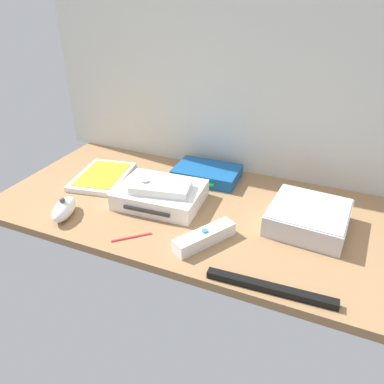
% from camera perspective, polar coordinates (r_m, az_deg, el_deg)
% --- Properties ---
extents(ground_plane, '(1.00, 0.48, 0.02)m').
position_cam_1_polar(ground_plane, '(0.94, 0.00, -2.65)').
color(ground_plane, '#936D47').
rests_on(ground_plane, ground).
extents(back_wall, '(1.10, 0.01, 0.64)m').
position_cam_1_polar(back_wall, '(1.04, 5.72, 20.04)').
color(back_wall, silver).
rests_on(back_wall, ground).
extents(game_console, '(0.22, 0.17, 0.04)m').
position_cam_1_polar(game_console, '(0.94, -4.91, -0.42)').
color(game_console, white).
rests_on(game_console, ground_plane).
extents(mini_computer, '(0.18, 0.18, 0.05)m').
position_cam_1_polar(mini_computer, '(0.88, 17.58, -3.74)').
color(mini_computer, silver).
rests_on(mini_computer, ground_plane).
extents(game_case, '(0.17, 0.21, 0.02)m').
position_cam_1_polar(game_case, '(1.09, -13.67, 2.35)').
color(game_case, white).
rests_on(game_case, ground_plane).
extents(network_router, '(0.18, 0.13, 0.03)m').
position_cam_1_polar(network_router, '(1.06, 2.35, 2.94)').
color(network_router, '#145193').
rests_on(network_router, ground_plane).
extents(remote_wand, '(0.11, 0.15, 0.03)m').
position_cam_1_polar(remote_wand, '(0.80, 1.97, -7.01)').
color(remote_wand, white).
rests_on(remote_wand, ground_plane).
extents(remote_nunchuk, '(0.07, 0.11, 0.05)m').
position_cam_1_polar(remote_nunchuk, '(0.93, -19.21, -2.49)').
color(remote_nunchuk, white).
rests_on(remote_nunchuk, ground_plane).
extents(remote_classic_pad, '(0.16, 0.11, 0.02)m').
position_cam_1_polar(remote_classic_pad, '(0.91, -4.85, 0.81)').
color(remote_classic_pad, white).
rests_on(remote_classic_pad, game_console).
extents(sensor_bar, '(0.24, 0.03, 0.01)m').
position_cam_1_polar(sensor_bar, '(0.71, 12.00, -14.35)').
color(sensor_bar, black).
rests_on(sensor_bar, ground_plane).
extents(stylus_pen, '(0.07, 0.07, 0.01)m').
position_cam_1_polar(stylus_pen, '(0.83, -9.37, -6.80)').
color(stylus_pen, red).
rests_on(stylus_pen, ground_plane).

